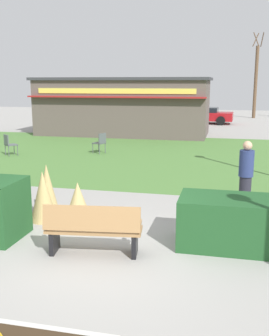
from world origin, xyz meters
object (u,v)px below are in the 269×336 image
at_px(food_kiosk, 124,106).
at_px(tree_left_bg, 256,80).
at_px(park_bench, 93,229).
at_px(person_strolling, 246,176).
at_px(cafe_chair_east, 9,143).
at_px(parked_car_west_slot, 132,114).
at_px(parked_car_center_slot, 203,115).
at_px(cafe_chair_west, 100,141).

relative_size(food_kiosk, tree_left_bg, 1.42).
bearing_deg(park_bench, food_kiosk, 102.74).
bearing_deg(person_strolling, cafe_chair_east, -53.83).
xyz_separation_m(food_kiosk, person_strolling, (6.51, -13.67, -0.79)).
distance_m(parked_car_west_slot, parked_car_center_slot, 5.47).
xyz_separation_m(cafe_chair_west, parked_car_west_slot, (-2.01, 14.23, 0.12)).
height_order(food_kiosk, tree_left_bg, tree_left_bg).
bearing_deg(person_strolling, park_bench, 26.87).
xyz_separation_m(park_bench, cafe_chair_west, (-3.10, 10.09, 0.05)).
relative_size(food_kiosk, cafe_chair_east, 11.26).
bearing_deg(tree_left_bg, cafe_chair_east, -117.05).
xyz_separation_m(park_bench, parked_car_west_slot, (-5.10, 24.33, 0.16)).
bearing_deg(parked_car_center_slot, cafe_chair_west, -103.68).
relative_size(person_strolling, parked_car_west_slot, 0.40).
relative_size(person_strolling, parked_car_center_slot, 0.39).
relative_size(park_bench, parked_car_west_slot, 0.41).
height_order(parked_car_west_slot, parked_car_center_slot, same).
distance_m(parked_car_center_slot, tree_left_bg, 7.51).
xyz_separation_m(person_strolling, parked_car_center_slot, (-2.32, 21.10, -0.22)).
xyz_separation_m(parked_car_west_slot, tree_left_bg, (9.40, 5.89, 2.52)).
bearing_deg(park_bench, cafe_chair_east, 127.34).
relative_size(food_kiosk, parked_car_west_slot, 2.36).
relative_size(park_bench, cafe_chair_east, 1.97).
bearing_deg(person_strolling, parked_car_west_slot, -93.05).
bearing_deg(cafe_chair_east, parked_car_west_slot, 84.27).
bearing_deg(parked_car_west_slot, food_kiosk, -80.19).
distance_m(cafe_chair_west, parked_car_center_slot, 14.65).
distance_m(food_kiosk, cafe_chair_east, 8.71).
relative_size(cafe_chair_east, tree_left_bg, 0.13).
bearing_deg(cafe_chair_west, food_kiosk, 96.06).
xyz_separation_m(food_kiosk, cafe_chair_east, (-2.85, -8.15, -1.12)).
distance_m(park_bench, parked_car_west_slot, 24.86).
bearing_deg(cafe_chair_east, cafe_chair_west, 20.72).
relative_size(cafe_chair_east, parked_car_west_slot, 0.21).
bearing_deg(tree_left_bg, park_bench, -98.09).
bearing_deg(parked_car_center_slot, tree_left_bg, 56.28).
relative_size(park_bench, tree_left_bg, 0.25).
relative_size(parked_car_center_slot, tree_left_bg, 0.61).
bearing_deg(person_strolling, cafe_chair_west, -73.19).
distance_m(parked_car_west_slot, tree_left_bg, 11.37).
bearing_deg(cafe_chair_east, person_strolling, -30.51).
bearing_deg(food_kiosk, cafe_chair_west, -83.94).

